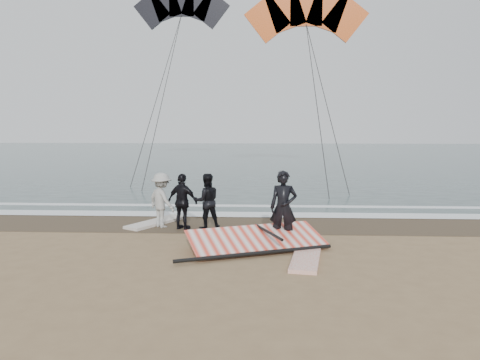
# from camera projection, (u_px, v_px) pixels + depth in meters

# --- Properties ---
(ground) EXTENTS (120.00, 120.00, 0.00)m
(ground) POSITION_uv_depth(u_px,v_px,m) (216.00, 267.00, 10.47)
(ground) COLOR #8C704C
(ground) RESTS_ON ground
(sea) EXTENTS (120.00, 54.00, 0.02)m
(sea) POSITION_uv_depth(u_px,v_px,m) (250.00, 157.00, 43.18)
(sea) COLOR #233838
(sea) RESTS_ON ground
(wet_sand) EXTENTS (120.00, 2.80, 0.01)m
(wet_sand) POSITION_uv_depth(u_px,v_px,m) (230.00, 224.00, 14.93)
(wet_sand) COLOR #4C3D2B
(wet_sand) RESTS_ON ground
(foam_near) EXTENTS (120.00, 0.90, 0.01)m
(foam_near) POSITION_uv_depth(u_px,v_px,m) (232.00, 214.00, 16.31)
(foam_near) COLOR white
(foam_near) RESTS_ON sea
(foam_far) EXTENTS (120.00, 0.45, 0.01)m
(foam_far) POSITION_uv_depth(u_px,v_px,m) (235.00, 206.00, 18.00)
(foam_far) COLOR white
(foam_far) RESTS_ON sea
(man_main) EXTENTS (0.75, 0.53, 1.96)m
(man_main) POSITION_uv_depth(u_px,v_px,m) (283.00, 207.00, 12.39)
(man_main) COLOR black
(man_main) RESTS_ON ground
(board_white) EXTENTS (0.98, 2.29, 0.09)m
(board_white) POSITION_uv_depth(u_px,v_px,m) (306.00, 258.00, 11.04)
(board_white) COLOR white
(board_white) RESTS_ON ground
(board_cream) EXTENTS (1.66, 2.26, 0.09)m
(board_cream) POSITION_uv_depth(u_px,v_px,m) (156.00, 222.00, 14.93)
(board_cream) COLOR beige
(board_cream) RESTS_ON ground
(trio_cluster) EXTENTS (2.50, 1.28, 1.70)m
(trio_cluster) POSITION_uv_depth(u_px,v_px,m) (181.00, 201.00, 14.23)
(trio_cluster) COLOR black
(trio_cluster) RESTS_ON ground
(sail_rig) EXTENTS (3.76, 2.87, 0.49)m
(sail_rig) POSITION_uv_depth(u_px,v_px,m) (254.00, 240.00, 12.09)
(sail_rig) COLOR black
(sail_rig) RESTS_ON ground
(kite_red) EXTENTS (7.78, 4.04, 11.71)m
(kite_red) POSITION_uv_depth(u_px,v_px,m) (306.00, 19.00, 26.07)
(kite_red) COLOR #D95319
(kite_red) RESTS_ON ground
(kite_dark) EXTENTS (7.46, 6.15, 16.08)m
(kite_dark) POSITION_uv_depth(u_px,v_px,m) (181.00, 10.00, 32.31)
(kite_dark) COLOR black
(kite_dark) RESTS_ON ground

